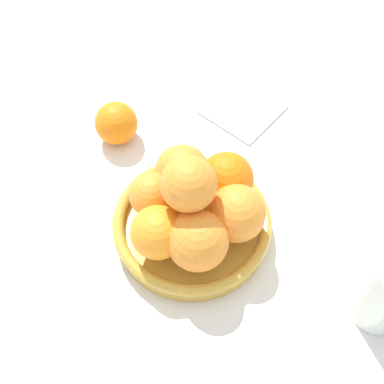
% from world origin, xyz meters
% --- Properties ---
extents(ground_plane, '(4.00, 4.00, 0.00)m').
position_xyz_m(ground_plane, '(0.00, 0.00, 0.00)').
color(ground_plane, white).
extents(fruit_bowl, '(0.23, 0.23, 0.04)m').
position_xyz_m(fruit_bowl, '(0.00, 0.00, 0.02)').
color(fruit_bowl, gold).
rests_on(fruit_bowl, ground_plane).
extents(orange_pile, '(0.19, 0.20, 0.14)m').
position_xyz_m(orange_pile, '(0.01, 0.00, 0.09)').
color(orange_pile, orange).
rests_on(orange_pile, fruit_bowl).
extents(stray_orange, '(0.07, 0.07, 0.07)m').
position_xyz_m(stray_orange, '(-0.22, -0.04, 0.04)').
color(stray_orange, orange).
rests_on(stray_orange, ground_plane).
extents(napkin_folded, '(0.15, 0.15, 0.01)m').
position_xyz_m(napkin_folded, '(-0.19, 0.18, 0.00)').
color(napkin_folded, silver).
rests_on(napkin_folded, ground_plane).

